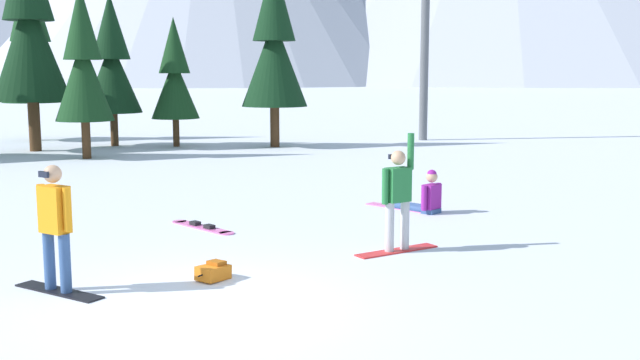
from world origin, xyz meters
The scene contains 12 objects.
ground_plane centered at (0.00, 0.00, 0.00)m, with size 800.00×800.00×0.00m, color silver.
snowboarder_foreground centered at (-2.04, 0.70, 0.92)m, with size 1.40×1.05×1.74m.
snowboarder_midground centered at (2.83, 2.88, 0.92)m, with size 1.46×1.05×1.95m.
snowboarder_background centered at (3.84, 6.35, 0.31)m, with size 1.53×1.50×0.93m.
loose_snowboard_near_right centered at (-0.64, 4.85, 0.02)m, with size 1.43×1.48×0.09m.
backpack_orange centered at (-0.01, 1.25, 0.12)m, with size 0.53×0.55×0.27m.
pine_tree_young centered at (-6.08, 16.39, 3.19)m, with size 1.94×1.94×5.86m.
pine_tree_broad centered at (-10.23, 23.33, 4.02)m, with size 2.56×2.56×7.38m.
pine_tree_twin centered at (-8.69, 18.90, 4.58)m, with size 2.79×2.79×8.42m.
pine_tree_tall centered at (0.21, 20.20, 3.94)m, with size 2.56×2.56×7.23m.
pine_tree_leaning centered at (-3.70, 20.46, 2.75)m, with size 1.88×1.88×5.05m.
pine_tree_slender centered at (-6.21, 20.79, 3.27)m, with size 2.26×2.26×6.01m.
Camera 1 is at (1.26, -9.17, 2.96)m, focal length 41.99 mm.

